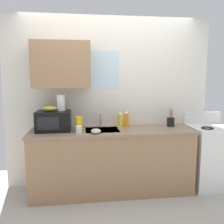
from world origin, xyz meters
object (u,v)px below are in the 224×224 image
object	(u,v)px
mug_white	(79,130)
stove_range	(209,156)
banana_bunch	(49,109)
dish_soap_bottle_yellow	(120,120)
small_bowl	(96,131)
paper_towel_roll	(61,103)
microwave	(54,121)
utensil_crock	(171,122)
cereal_canister	(79,124)
dish_soap_bottle_orange	(126,119)

from	to	relation	value
mug_white	stove_range	bearing A→B (deg)	4.25
banana_bunch	dish_soap_bottle_yellow	bearing A→B (deg)	6.98
small_bowl	paper_towel_roll	bearing A→B (deg)	146.79
microwave	utensil_crock	world-z (taller)	utensil_crock
paper_towel_roll	banana_bunch	bearing A→B (deg)	-161.57
utensil_crock	banana_bunch	bearing A→B (deg)	-177.70
dish_soap_bottle_yellow	small_bowl	xyz separation A→B (m)	(-0.38, -0.37, -0.08)
microwave	mug_white	size ratio (longest dim) A/B	4.84
cereal_canister	mug_white	world-z (taller)	cereal_canister
banana_bunch	stove_range	bearing A→B (deg)	-1.15
banana_bunch	dish_soap_bottle_orange	xyz separation A→B (m)	(1.08, 0.13, -0.19)
microwave	utensil_crock	size ratio (longest dim) A/B	1.54
stove_range	small_bowl	world-z (taller)	stove_range
dish_soap_bottle_orange	small_bowl	size ratio (longest dim) A/B	1.82
stove_range	utensil_crock	bearing A→B (deg)	168.66
stove_range	dish_soap_bottle_orange	bearing A→B (deg)	171.80
stove_range	dish_soap_bottle_yellow	world-z (taller)	dish_soap_bottle_yellow
dish_soap_bottle_yellow	utensil_crock	bearing A→B (deg)	-3.90
mug_white	utensil_crock	distance (m)	1.38
paper_towel_roll	small_bowl	xyz separation A→B (m)	(0.46, -0.30, -0.35)
dish_soap_bottle_orange	cereal_canister	distance (m)	0.73
cereal_canister	mug_white	distance (m)	0.11
dish_soap_bottle_yellow	dish_soap_bottle_orange	bearing A→B (deg)	6.76
dish_soap_bottle_orange	utensil_crock	world-z (taller)	utensil_crock
banana_bunch	cereal_canister	world-z (taller)	banana_bunch
paper_towel_roll	small_bowl	world-z (taller)	paper_towel_roll
banana_bunch	dish_soap_bottle_yellow	xyz separation A→B (m)	(0.99, 0.12, -0.20)
banana_bunch	mug_white	distance (m)	0.50
dish_soap_bottle_orange	mug_white	xyz separation A→B (m)	(-0.69, -0.32, -0.06)
banana_bunch	microwave	bearing A→B (deg)	-1.80
stove_range	small_bowl	bearing A→B (deg)	-173.22
dish_soap_bottle_orange	cereal_canister	xyz separation A→B (m)	(-0.69, -0.23, -0.01)
microwave	banana_bunch	size ratio (longest dim) A/B	2.30
cereal_canister	paper_towel_roll	bearing A→B (deg)	147.99
paper_towel_roll	stove_range	bearing A→B (deg)	-2.55
utensil_crock	dish_soap_bottle_yellow	bearing A→B (deg)	176.10
dish_soap_bottle_yellow	mug_white	bearing A→B (deg)	-152.60
paper_towel_roll	utensil_crock	distance (m)	1.62
banana_bunch	paper_towel_roll	world-z (taller)	paper_towel_roll
small_bowl	cereal_canister	bearing A→B (deg)	145.49
microwave	cereal_canister	bearing A→B (deg)	-16.13
dish_soap_bottle_orange	small_bowl	xyz separation A→B (m)	(-0.47, -0.38, -0.08)
microwave	paper_towel_roll	xyz separation A→B (m)	(0.10, 0.05, 0.24)
microwave	utensil_crock	distance (m)	1.69
dish_soap_bottle_orange	small_bowl	bearing A→B (deg)	-141.04
cereal_canister	utensil_crock	bearing A→B (deg)	7.18
cereal_canister	microwave	bearing A→B (deg)	163.87
dish_soap_bottle_yellow	cereal_canister	world-z (taller)	dish_soap_bottle_yellow
banana_bunch	small_bowl	size ratio (longest dim) A/B	1.54
banana_bunch	mug_white	bearing A→B (deg)	-26.08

